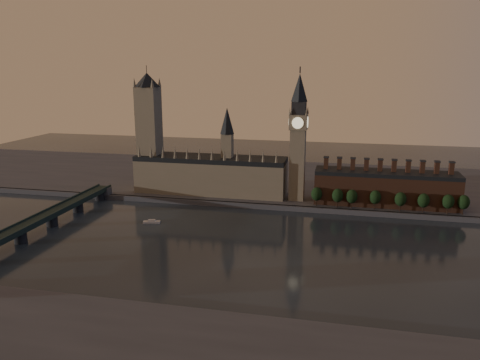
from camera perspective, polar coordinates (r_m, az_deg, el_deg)
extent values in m
plane|color=black|center=(289.59, 2.65, -8.84)|extent=(900.00, 900.00, 0.00)
cube|color=#4B4B50|center=(372.88, 5.03, -3.38)|extent=(900.00, 4.00, 4.00)
cube|color=#4B4B50|center=(459.19, 6.51, -0.17)|extent=(900.00, 180.00, 4.00)
cube|color=#786A55|center=(405.23, -3.60, 0.37)|extent=(130.00, 30.00, 28.00)
cube|color=black|center=(401.89, -3.63, 2.59)|extent=(130.00, 30.00, 4.00)
cube|color=#786A55|center=(396.25, -1.56, 3.93)|extent=(9.00, 9.00, 24.00)
cone|color=black|center=(393.06, -1.59, 7.23)|extent=(12.00, 12.00, 22.00)
cone|color=#786A55|center=(408.07, -12.20, 3.48)|extent=(2.60, 2.60, 10.00)
cone|color=#786A55|center=(403.75, -10.81, 3.44)|extent=(2.60, 2.60, 10.00)
cone|color=#786A55|center=(399.67, -9.39, 3.40)|extent=(2.60, 2.60, 10.00)
cone|color=#786A55|center=(395.84, -7.95, 3.35)|extent=(2.60, 2.60, 10.00)
cone|color=#786A55|center=(392.27, -6.48, 3.30)|extent=(2.60, 2.60, 10.00)
cone|color=#786A55|center=(388.95, -4.98, 3.25)|extent=(2.60, 2.60, 10.00)
cone|color=#786A55|center=(385.91, -3.45, 3.19)|extent=(2.60, 2.60, 10.00)
cone|color=#786A55|center=(383.15, -1.91, 3.13)|extent=(2.60, 2.60, 10.00)
cone|color=#786A55|center=(380.67, -0.34, 3.07)|extent=(2.60, 2.60, 10.00)
cone|color=#786A55|center=(378.47, 1.24, 3.01)|extent=(2.60, 2.60, 10.00)
cone|color=#786A55|center=(376.57, 2.85, 2.94)|extent=(2.60, 2.60, 10.00)
cone|color=#786A55|center=(374.97, 4.46, 2.87)|extent=(2.60, 2.60, 10.00)
cube|color=#786A55|center=(417.80, -10.96, 4.88)|extent=(18.00, 18.00, 90.00)
cone|color=black|center=(413.41, -11.28, 11.88)|extent=(24.00, 24.00, 12.00)
cylinder|color=#232326|center=(413.30, -11.32, 12.71)|extent=(0.50, 0.50, 12.00)
cone|color=#786A55|center=(409.45, -12.77, 11.52)|extent=(3.00, 3.00, 8.00)
cone|color=#786A55|center=(402.96, -10.66, 11.59)|extent=(3.00, 3.00, 8.00)
cone|color=#786A55|center=(424.01, -11.84, 11.62)|extent=(3.00, 3.00, 8.00)
cone|color=#786A55|center=(417.74, -9.80, 11.68)|extent=(3.00, 3.00, 8.00)
cube|color=#786A55|center=(383.47, 7.00, 1.83)|extent=(12.00, 12.00, 58.00)
cube|color=#786A55|center=(377.98, 7.15, 7.03)|extent=(14.00, 14.00, 12.00)
cube|color=#232326|center=(376.91, 7.20, 8.69)|extent=(11.00, 11.00, 10.00)
cone|color=black|center=(375.92, 7.28, 11.12)|extent=(13.00, 13.00, 22.00)
cylinder|color=#232326|center=(375.61, 7.34, 13.18)|extent=(1.00, 1.00, 5.00)
cylinder|color=beige|center=(370.86, 7.05, 6.91)|extent=(9.00, 0.50, 9.00)
cylinder|color=beige|center=(385.10, 7.26, 7.15)|extent=(9.00, 0.50, 9.00)
cylinder|color=beige|center=(378.71, 6.06, 7.07)|extent=(0.50, 9.00, 9.00)
cylinder|color=beige|center=(377.38, 8.25, 6.99)|extent=(0.50, 9.00, 9.00)
cone|color=#786A55|center=(371.30, 6.09, 8.34)|extent=(2.00, 2.00, 6.00)
cone|color=#786A55|center=(370.08, 8.11, 8.27)|extent=(2.00, 2.00, 6.00)
cone|color=#786A55|center=(384.17, 6.31, 8.51)|extent=(2.00, 2.00, 6.00)
cone|color=#786A55|center=(382.99, 8.27, 8.44)|extent=(2.00, 2.00, 6.00)
cube|color=brown|center=(387.29, 17.29, -1.16)|extent=(110.00, 25.00, 24.00)
cube|color=black|center=(384.23, 17.43, 0.79)|extent=(110.00, 25.00, 3.00)
cube|color=brown|center=(381.57, 10.45, 2.03)|extent=(3.50, 3.50, 9.00)
cube|color=#232326|center=(380.63, 10.48, 2.77)|extent=(4.20, 4.20, 1.00)
cube|color=brown|center=(381.39, 12.02, 1.95)|extent=(3.50, 3.50, 9.00)
cube|color=#232326|center=(380.44, 12.06, 2.69)|extent=(4.20, 4.20, 1.00)
cube|color=brown|center=(381.50, 13.59, 1.87)|extent=(3.50, 3.50, 9.00)
cube|color=#232326|center=(380.55, 13.63, 2.61)|extent=(4.20, 4.20, 1.00)
cube|color=brown|center=(381.89, 15.15, 1.79)|extent=(3.50, 3.50, 9.00)
cube|color=#232326|center=(380.94, 15.20, 2.53)|extent=(4.20, 4.20, 1.00)
cube|color=brown|center=(382.56, 16.71, 1.71)|extent=(3.50, 3.50, 9.00)
cube|color=#232326|center=(381.62, 16.76, 2.44)|extent=(4.20, 4.20, 1.00)
cube|color=brown|center=(383.52, 18.27, 1.63)|extent=(3.50, 3.50, 9.00)
cube|color=#232326|center=(382.58, 18.32, 2.36)|extent=(4.20, 4.20, 1.00)
cube|color=brown|center=(384.76, 19.81, 1.54)|extent=(3.50, 3.50, 9.00)
cube|color=#232326|center=(383.82, 19.87, 2.27)|extent=(4.20, 4.20, 1.00)
cube|color=brown|center=(386.28, 21.35, 1.46)|extent=(3.50, 3.50, 9.00)
cube|color=#232326|center=(385.35, 21.41, 2.18)|extent=(4.20, 4.20, 1.00)
cube|color=brown|center=(388.08, 22.87, 1.37)|extent=(3.50, 3.50, 9.00)
cube|color=#232326|center=(387.14, 22.93, 2.10)|extent=(4.20, 4.20, 1.00)
cube|color=brown|center=(390.14, 24.37, 1.29)|extent=(3.50, 3.50, 9.00)
cube|color=#232326|center=(389.21, 24.44, 2.01)|extent=(4.20, 4.20, 1.00)
cylinder|color=black|center=(374.04, 9.29, -2.65)|extent=(0.80, 0.80, 6.00)
ellipsoid|color=black|center=(372.30, 9.33, -1.69)|extent=(8.60, 8.60, 10.75)
cylinder|color=black|center=(372.78, 11.77, -2.82)|extent=(0.80, 0.80, 6.00)
ellipsoid|color=black|center=(371.03, 11.82, -1.86)|extent=(8.60, 8.60, 10.75)
cylinder|color=black|center=(372.45, 13.41, -2.92)|extent=(0.80, 0.80, 6.00)
ellipsoid|color=black|center=(370.70, 13.47, -1.96)|extent=(8.60, 8.60, 10.75)
cylinder|color=black|center=(374.94, 16.10, -2.98)|extent=(0.80, 0.80, 6.00)
ellipsoid|color=black|center=(373.20, 16.16, -2.02)|extent=(8.60, 8.60, 10.75)
cylinder|color=black|center=(375.07, 18.91, -3.18)|extent=(0.80, 0.80, 6.00)
ellipsoid|color=black|center=(373.33, 18.98, -2.22)|extent=(8.60, 8.60, 10.75)
cylinder|color=black|center=(377.26, 21.39, -3.29)|extent=(0.80, 0.80, 6.00)
ellipsoid|color=black|center=(375.53, 21.47, -2.34)|extent=(8.60, 8.60, 10.75)
cylinder|color=black|center=(381.46, 23.95, -3.35)|extent=(0.80, 0.80, 6.00)
ellipsoid|color=black|center=(379.75, 24.05, -2.41)|extent=(8.60, 8.60, 10.75)
cylinder|color=black|center=(384.57, 25.51, -3.38)|extent=(0.80, 0.80, 6.00)
ellipsoid|color=black|center=(382.88, 25.61, -2.45)|extent=(8.60, 8.60, 10.75)
cube|color=#1E2F2A|center=(342.44, -24.08, -4.87)|extent=(12.00, 200.00, 2.50)
cube|color=#1E2F2A|center=(345.13, -24.85, -4.47)|extent=(1.00, 200.00, 1.30)
cube|color=#1E2F2A|center=(338.70, -23.36, -4.65)|extent=(1.00, 200.00, 1.30)
cube|color=#4B4B50|center=(419.41, -16.45, -1.26)|extent=(14.00, 8.00, 6.00)
cylinder|color=#232326|center=(335.05, -25.20, -6.30)|extent=(8.00, 8.00, 7.75)
cylinder|color=#232326|center=(360.85, -21.95, -4.61)|extent=(8.00, 8.00, 7.75)
cylinder|color=#232326|center=(387.91, -19.16, -3.13)|extent=(8.00, 8.00, 7.75)
cylinder|color=#232326|center=(415.99, -16.74, -1.85)|extent=(8.00, 8.00, 7.75)
cube|color=silver|center=(347.87, -10.72, -5.05)|extent=(12.67, 6.38, 1.39)
cube|color=silver|center=(347.49, -10.73, -4.86)|extent=(5.71, 3.82, 1.04)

